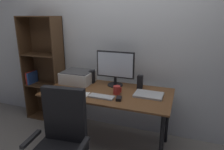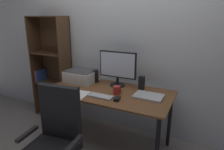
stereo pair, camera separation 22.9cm
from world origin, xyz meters
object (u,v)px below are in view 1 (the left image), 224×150
at_px(laptop, 149,95).
at_px(speaker_right, 140,82).
at_px(keyboard, 102,97).
at_px(speaker_left, 92,77).
at_px(printer, 78,77).
at_px(mouse, 119,98).
at_px(coffee_mug, 117,90).
at_px(desk, 108,98).
at_px(monitor, 115,67).
at_px(bookshelf, 45,70).

distance_m(laptop, speaker_right, 0.25).
distance_m(keyboard, laptop, 0.54).
bearing_deg(laptop, speaker_left, 167.71).
xyz_separation_m(speaker_left, printer, (-0.19, -0.05, -0.00)).
relative_size(mouse, laptop, 0.30).
bearing_deg(printer, speaker_right, 3.40).
bearing_deg(coffee_mug, desk, 163.33).
height_order(desk, laptop, laptop).
height_order(monitor, coffee_mug, monitor).
bearing_deg(monitor, speaker_right, -1.38).
bearing_deg(laptop, monitor, 158.35).
height_order(speaker_left, printer, speaker_left).
bearing_deg(keyboard, mouse, 1.29).
bearing_deg(speaker_right, monitor, 178.62).
relative_size(monitor, keyboard, 1.70).
distance_m(monitor, laptop, 0.57).
bearing_deg(desk, bookshelf, 162.64).
bearing_deg(printer, bookshelf, 164.16).
height_order(monitor, laptop, monitor).
height_order(monitor, keyboard, monitor).
height_order(desk, monitor, monitor).
height_order(keyboard, speaker_left, speaker_left).
xyz_separation_m(laptop, bookshelf, (-1.69, 0.34, 0.05)).
bearing_deg(speaker_left, speaker_right, 0.00).
distance_m(desk, bookshelf, 1.27).
height_order(speaker_right, bookshelf, bookshelf).
bearing_deg(mouse, monitor, 104.49).
bearing_deg(mouse, speaker_left, 131.41).
height_order(keyboard, coffee_mug, coffee_mug).
distance_m(keyboard, speaker_right, 0.55).
bearing_deg(monitor, printer, -173.56).
relative_size(desk, monitor, 3.06).
xyz_separation_m(desk, bookshelf, (-1.20, 0.38, 0.14)).
distance_m(monitor, coffee_mug, 0.36).
relative_size(keyboard, laptop, 0.91).
bearing_deg(coffee_mug, laptop, 11.94).
xyz_separation_m(monitor, printer, (-0.51, -0.06, -0.17)).
xyz_separation_m(keyboard, speaker_left, (-0.32, 0.42, 0.08)).
bearing_deg(laptop, speaker_right, 128.47).
height_order(coffee_mug, printer, printer).
xyz_separation_m(speaker_right, printer, (-0.84, -0.05, -0.00)).
xyz_separation_m(monitor, keyboard, (-0.01, -0.43, -0.24)).
distance_m(printer, bookshelf, 0.73).
height_order(keyboard, speaker_right, speaker_right).
relative_size(coffee_mug, speaker_left, 0.58).
xyz_separation_m(keyboard, laptop, (0.48, 0.23, 0.00)).
relative_size(printer, bookshelf, 0.25).
bearing_deg(monitor, coffee_mug, -66.95).
height_order(coffee_mug, speaker_left, speaker_left).
distance_m(speaker_right, bookshelf, 1.55).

